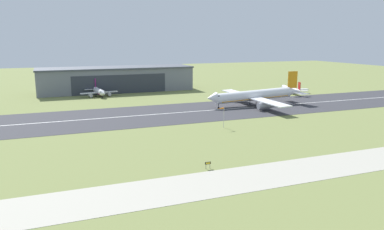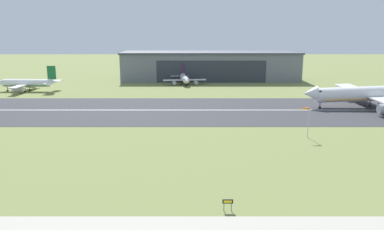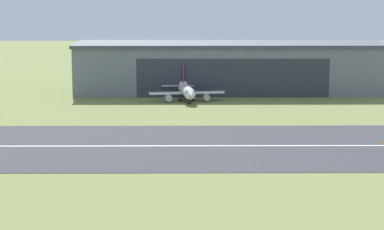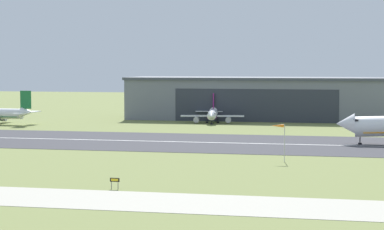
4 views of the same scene
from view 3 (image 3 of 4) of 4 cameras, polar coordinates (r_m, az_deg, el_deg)
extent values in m
cube|color=#333338|center=(137.62, -4.12, -2.38)|extent=(430.67, 41.16, 0.06)
cube|color=silver|center=(137.61, -4.12, -2.36)|extent=(387.60, 0.70, 0.01)
cube|color=slate|center=(210.24, 2.95, 3.54)|extent=(85.44, 22.72, 12.88)
cube|color=#424751|center=(209.63, 2.97, 5.41)|extent=(86.44, 23.72, 0.90)
cube|color=#2D333D|center=(199.06, 3.14, 2.82)|extent=(51.26, 0.12, 10.30)
cylinder|color=silver|center=(191.96, -0.41, 1.86)|extent=(4.54, 13.10, 2.79)
cone|color=silver|center=(184.44, -0.08, 1.55)|extent=(3.11, 2.87, 2.79)
cone|color=silver|center=(199.84, -0.73, 2.31)|extent=(2.95, 3.67, 2.51)
cube|color=black|center=(185.71, -0.14, 1.78)|extent=(2.50, 1.42, 0.44)
cube|color=#991E7A|center=(192.06, -0.41, 1.64)|extent=(4.22, 11.81, 0.20)
cube|color=silver|center=(191.09, -2.05, 1.67)|extent=(8.52, 3.37, 0.40)
cylinder|color=#A8A8B2|center=(190.88, -1.83, 1.33)|extent=(2.22, 3.83, 1.73)
cube|color=silver|center=(192.62, 1.23, 1.74)|extent=(8.52, 3.37, 0.40)
cylinder|color=#A8A8B2|center=(192.22, 1.06, 1.39)|extent=(2.22, 3.83, 1.73)
cube|color=#991E7A|center=(198.96, -0.72, 3.23)|extent=(0.70, 3.05, 4.75)
cube|color=silver|center=(199.32, -1.74, 2.27)|extent=(4.60, 3.22, 0.24)
cube|color=silver|center=(200.25, 0.27, 2.30)|extent=(4.60, 3.22, 0.24)
cylinder|color=black|center=(187.14, -0.19, 1.02)|extent=(0.24, 0.24, 1.35)
cylinder|color=black|center=(187.21, -0.19, 0.89)|extent=(0.84, 0.84, 0.44)
cylinder|color=black|center=(192.26, -0.91, 1.25)|extent=(0.24, 0.24, 1.35)
cylinder|color=black|center=(192.33, -0.91, 1.12)|extent=(0.84, 0.84, 0.44)
cylinder|color=black|center=(192.72, 0.07, 1.27)|extent=(0.24, 0.24, 1.35)
cylinder|color=black|center=(192.79, 0.07, 1.14)|extent=(0.84, 0.84, 0.44)
camera|label=1|loc=(25.90, -105.04, -0.33)|focal=35.00mm
camera|label=2|loc=(23.18, 8.23, -2.53)|focal=35.00mm
camera|label=4|loc=(55.07, 127.10, -16.51)|focal=70.00mm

